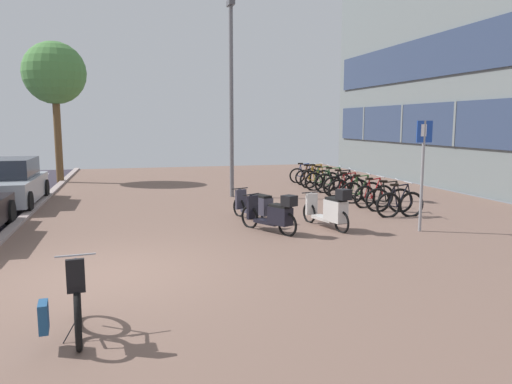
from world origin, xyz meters
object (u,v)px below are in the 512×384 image
street_tree (54,74)px  bicycle_rack_02 (374,196)px  bicycle_foreground (74,306)px  bicycle_rack_01 (389,200)px  bicycle_rack_04 (349,189)px  bicycle_rack_00 (400,204)px  bicycle_rack_08 (316,179)px  bicycle_rack_03 (361,192)px  bicycle_rack_10 (304,175)px  scooter_far (256,206)px  bicycle_rack_07 (323,181)px  scooter_near (331,210)px  parked_car_far (9,184)px  parking_sign (423,164)px  lamp_post (231,91)px  scooter_mid (274,214)px  bicycle_rack_06 (334,183)px  bicycle_rack_05 (343,186)px  bicycle_rack_09 (310,177)px

street_tree → bicycle_rack_02: bearing=-42.2°
bicycle_foreground → bicycle_rack_01: 10.29m
bicycle_foreground → bicycle_rack_04: bearing=49.1°
bicycle_rack_00 → bicycle_rack_08: size_ratio=1.02×
bicycle_rack_03 → bicycle_rack_10: bicycle_rack_03 is taller
scooter_far → bicycle_rack_07: bearing=52.3°
bicycle_rack_03 → bicycle_rack_08: bearing=90.0°
bicycle_rack_04 → scooter_near: (-2.38, -4.09, 0.12)m
bicycle_foreground → parked_car_far: 10.96m
bicycle_rack_02 → parked_car_far: bearing=163.6°
scooter_near → bicycle_rack_03: bearing=53.4°
bicycle_foreground → bicycle_rack_01: (7.90, 6.59, -0.04)m
scooter_near → scooter_far: bearing=137.0°
scooter_near → parking_sign: (1.96, -0.74, 1.13)m
bicycle_foreground → lamp_post: bearing=68.7°
bicycle_rack_03 → street_tree: size_ratio=0.23×
lamp_post → scooter_mid: bearing=-92.0°
bicycle_rack_06 → scooter_near: size_ratio=0.74×
street_tree → bicycle_rack_07: bearing=-27.6°
bicycle_rack_00 → bicycle_rack_06: (0.09, 4.68, 0.01)m
bicycle_rack_01 → bicycle_rack_10: 7.03m
bicycle_rack_07 → scooter_near: bearing=-110.5°
bicycle_rack_03 → parked_car_far: 11.04m
bicycle_rack_05 → bicycle_rack_08: bearing=92.0°
bicycle_rack_10 → street_tree: street_tree is taller
bicycle_rack_00 → bicycle_rack_08: 6.24m
bicycle_foreground → bicycle_rack_06: 13.12m
bicycle_rack_07 → parked_car_far: parked_car_far is taller
bicycle_rack_01 → bicycle_rack_05: bicycle_rack_05 is taller
scooter_near → bicycle_foreground: bearing=-137.9°
bicycle_rack_02 → scooter_near: scooter_near is taller
bicycle_rack_04 → bicycle_rack_09: 3.90m
bicycle_rack_00 → bicycle_rack_07: (-0.03, 5.46, 0.00)m
bicycle_rack_05 → scooter_mid: 6.34m
bicycle_rack_03 → scooter_mid: bicycle_rack_03 is taller
bicycle_rack_01 → parked_car_far: parked_car_far is taller
bicycle_rack_02 → parking_sign: parking_sign is taller
bicycle_rack_04 → scooter_near: size_ratio=0.75×
bicycle_rack_02 → lamp_post: bearing=139.5°
scooter_near → bicycle_rack_02: bearing=45.6°
bicycle_rack_01 → scooter_far: (-4.04, -0.36, 0.05)m
bicycle_rack_03 → scooter_near: 4.13m
scooter_mid → street_tree: bearing=117.6°
parked_car_far → bicycle_rack_08: bearing=8.0°
scooter_mid → parked_car_far: size_ratio=0.40×
bicycle_rack_00 → bicycle_rack_05: bearing=88.5°
bicycle_rack_08 → bicycle_rack_01: bearing=-89.1°
bicycle_rack_06 → bicycle_rack_07: 0.79m
bicycle_rack_06 → bicycle_foreground: bearing=-126.9°
bicycle_rack_04 → bicycle_rack_10: bearing=88.3°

